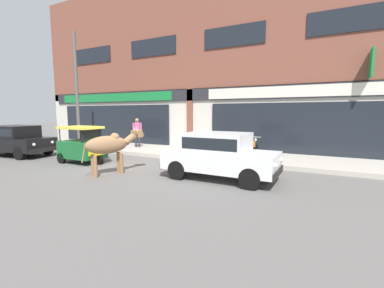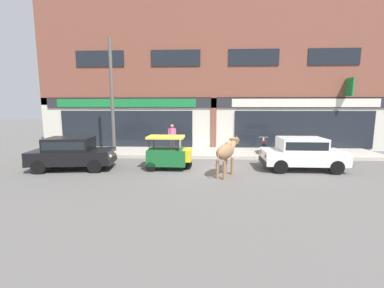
# 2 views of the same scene
# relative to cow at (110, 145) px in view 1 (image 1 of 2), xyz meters

# --- Properties ---
(ground_plane) EXTENTS (90.00, 90.00, 0.00)m
(ground_plane) POSITION_rel_cow_xyz_m (-0.31, 1.15, -1.01)
(ground_plane) COLOR #605E5B
(sidewalk) EXTENTS (19.00, 3.11, 0.17)m
(sidewalk) POSITION_rel_cow_xyz_m (-0.31, 4.90, -0.92)
(sidewalk) COLOR #B7AFA3
(sidewalk) RESTS_ON ground
(shop_building) EXTENTS (23.00, 1.40, 9.77)m
(shop_building) POSITION_rel_cow_xyz_m (-0.31, 6.72, 3.67)
(shop_building) COLOR brown
(shop_building) RESTS_ON ground
(cow) EXTENTS (1.21, 1.97, 1.61)m
(cow) POSITION_rel_cow_xyz_m (0.00, 0.00, 0.00)
(cow) COLOR #936B47
(cow) RESTS_ON ground
(car_0) EXTENTS (3.75, 2.04, 1.46)m
(car_0) POSITION_rel_cow_xyz_m (-6.85, 0.74, -0.19)
(car_0) COLOR black
(car_0) RESTS_ON ground
(car_1) EXTENTS (3.64, 1.66, 1.46)m
(car_1) POSITION_rel_cow_xyz_m (3.46, 1.17, -0.19)
(car_1) COLOR black
(car_1) RESTS_ON ground
(auto_rickshaw) EXTENTS (2.00, 1.18, 1.52)m
(auto_rickshaw) POSITION_rel_cow_xyz_m (-2.49, 1.03, -0.35)
(auto_rickshaw) COLOR black
(auto_rickshaw) RESTS_ON ground
(motorcycle_0) EXTENTS (0.61, 1.80, 0.88)m
(motorcycle_0) POSITION_rel_cow_xyz_m (2.50, 4.36, -0.45)
(motorcycle_0) COLOR black
(motorcycle_0) RESTS_ON sidewalk
(motorcycle_1) EXTENTS (0.57, 1.81, 0.88)m
(motorcycle_1) POSITION_rel_cow_xyz_m (3.63, 4.28, -0.45)
(motorcycle_1) COLOR black
(motorcycle_1) RESTS_ON sidewalk
(pedestrian) EXTENTS (0.45, 0.32, 1.60)m
(pedestrian) POSITION_rel_cow_xyz_m (-2.85, 4.95, 0.15)
(pedestrian) COLOR #2D2D33
(pedestrian) RESTS_ON sidewalk
(utility_pole) EXTENTS (0.18, 0.18, 6.28)m
(utility_pole) POSITION_rel_cow_xyz_m (-5.95, 3.65, 2.30)
(utility_pole) COLOR #595651
(utility_pole) RESTS_ON sidewalk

